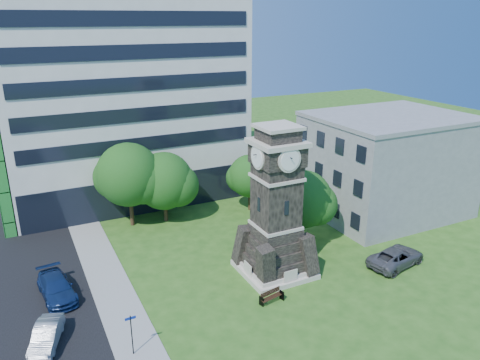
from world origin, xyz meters
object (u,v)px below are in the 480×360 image
park_bench (271,296)px  car_east_lot (396,257)px  clock_tower (276,212)px  car_street_north (57,288)px  car_street_mid (46,336)px  street_sign (131,331)px

park_bench → car_east_lot: bearing=-11.4°
clock_tower → park_bench: size_ratio=6.69×
car_street_north → car_east_lot: bearing=-22.9°
clock_tower → car_east_lot: bearing=-20.7°
car_street_mid → car_street_north: bearing=96.1°
clock_tower → car_street_mid: 18.18m
car_street_mid → car_street_north: size_ratio=0.78×
clock_tower → car_street_mid: (-17.53, -1.39, -4.61)m
car_street_mid → park_bench: bearing=10.0°
car_east_lot → street_sign: bearing=81.5°
street_sign → park_bench: bearing=5.0°
car_street_mid → street_sign: street_sign is taller
clock_tower → park_bench: bearing=-123.4°
clock_tower → car_east_lot: 11.26m
car_street_mid → park_bench: (15.11, -2.29, -0.17)m
park_bench → street_sign: bearing=174.3°
car_street_north → car_east_lot: size_ratio=0.97×
car_street_mid → car_east_lot: (27.18, -2.26, 0.09)m
clock_tower → street_sign: clock_tower is taller
street_sign → clock_tower: bearing=19.4°
street_sign → car_street_mid: bearing=143.4°
clock_tower → street_sign: 14.16m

